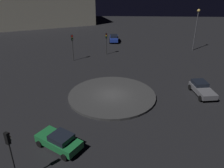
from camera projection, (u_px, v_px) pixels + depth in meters
name	position (u px, v px, depth m)	size (l,w,h in m)	color
ground_plane	(112.00, 96.00, 28.25)	(118.10, 118.10, 0.00)	black
roundabout_island	(112.00, 95.00, 28.19)	(10.67, 10.67, 0.28)	#383838
car_blue	(114.00, 38.00, 50.49)	(2.13, 4.19, 1.56)	#1E38A5
car_green	(59.00, 141.00, 19.62)	(4.42, 3.63, 1.47)	#1E7238
car_grey	(202.00, 89.00, 28.44)	(2.57, 4.39, 1.43)	slate
traffic_light_southwest	(10.00, 148.00, 15.29)	(0.37, 0.39, 4.42)	#2D2D2D
traffic_light_northwest	(72.00, 43.00, 38.51)	(0.37, 0.40, 4.48)	#2D2D2D
traffic_light_north	(106.00, 39.00, 41.69)	(0.32, 0.37, 3.99)	#2D2D2D
streetlamp_northeast	(197.00, 23.00, 43.04)	(0.54, 0.54, 7.79)	#4C4C51
store_building	(30.00, 8.00, 65.73)	(37.74, 27.15, 9.30)	#ADA893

